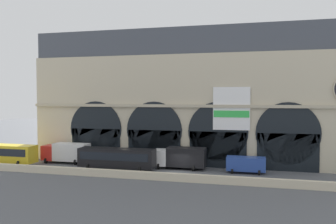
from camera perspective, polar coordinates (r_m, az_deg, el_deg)
The scene contains 8 objects.
ground_plane at distance 48.18m, azimuth 1.63°, elevation -9.98°, with size 200.00×200.00×0.00m, color #54565B.
quay_parapet_wall at distance 43.88m, azimuth 0.35°, elevation -10.57°, with size 90.00×0.70×0.97m, color beige.
station_building at distance 54.52m, azimuth 3.43°, elevation 2.27°, with size 50.49×5.70×20.97m.
bus_westmost at distance 59.31m, azimuth -25.53°, elevation -6.10°, with size 11.00×3.25×3.10m.
box_truck_west at distance 57.27m, azimuth -16.29°, elevation -6.34°, with size 7.50×2.91×3.12m.
bus_midwest at distance 50.17m, azimuth -8.39°, elevation -7.43°, with size 11.00×3.25×3.10m.
box_truck_center at distance 50.64m, azimuth 2.01°, elevation -7.40°, with size 7.50×2.91×3.12m.
van_mideast at distance 49.20m, azimuth 12.62°, elevation -8.29°, with size 5.20×2.48×2.20m.
Camera 1 is at (10.27, -45.90, 10.43)m, focal length 37.26 mm.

